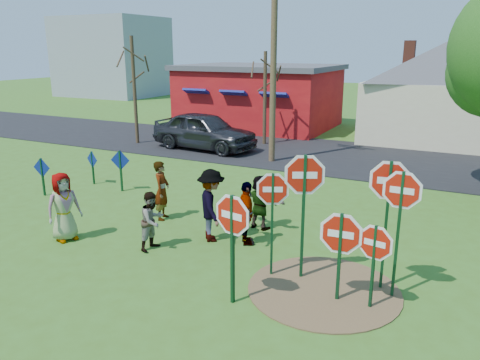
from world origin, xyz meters
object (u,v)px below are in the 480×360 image
object	(u,v)px
suv	(204,131)
stop_sign_a	(232,225)
person_b	(162,190)
stop_sign_c	(401,206)
person_a	(63,207)
stop_sign_b	(304,186)
stop_sign_d	(389,193)
utility_pole	(274,57)

from	to	relation	value
suv	stop_sign_a	bearing A→B (deg)	-141.23
person_b	suv	size ratio (longest dim) A/B	0.33
stop_sign_c	person_a	world-z (taller)	stop_sign_c
stop_sign_c	person_a	size ratio (longest dim) A/B	1.52
stop_sign_a	suv	world-z (taller)	stop_sign_a
stop_sign_a	suv	xyz separation A→B (m)	(-7.98, 12.37, -0.69)
stop_sign_b	person_a	bearing A→B (deg)	161.41
stop_sign_a	suv	distance (m)	14.74
stop_sign_b	suv	size ratio (longest dim) A/B	0.55
stop_sign_d	person_a	distance (m)	8.13
stop_sign_a	person_a	bearing A→B (deg)	-177.76
stop_sign_b	stop_sign_c	distance (m)	1.96
stop_sign_b	suv	xyz separation A→B (m)	(-8.85, 10.75, -1.16)
stop_sign_c	stop_sign_d	distance (m)	0.40
stop_sign_b	utility_pole	size ratio (longest dim) A/B	0.34
stop_sign_c	stop_sign_b	bearing A→B (deg)	-177.06
stop_sign_b	person_b	world-z (taller)	stop_sign_b
stop_sign_c	person_a	distance (m)	8.36
stop_sign_a	stop_sign_c	bearing A→B (deg)	41.73
stop_sign_d	suv	size ratio (longest dim) A/B	0.54
stop_sign_d	utility_pole	distance (m)	11.85
suv	utility_pole	bearing A→B (deg)	-96.47
stop_sign_d	suv	xyz separation A→B (m)	(-10.53, 10.47, -1.16)
person_b	utility_pole	distance (m)	8.97
stop_sign_d	utility_pole	world-z (taller)	utility_pole
stop_sign_d	person_b	xyz separation A→B (m)	(-6.60, 1.41, -1.24)
person_b	utility_pole	world-z (taller)	utility_pole
person_a	utility_pole	bearing A→B (deg)	12.03
stop_sign_d	stop_sign_a	bearing A→B (deg)	-153.51
stop_sign_b	stop_sign_c	world-z (taller)	stop_sign_b
stop_sign_a	stop_sign_c	distance (m)	3.29
stop_sign_d	person_a	bearing A→B (deg)	177.14
stop_sign_a	stop_sign_b	xyz separation A→B (m)	(0.87, 1.62, 0.47)
stop_sign_b	stop_sign_d	bearing A→B (deg)	-15.84
stop_sign_b	person_a	distance (m)	6.45
person_a	suv	bearing A→B (deg)	32.35
suv	stop_sign_c	bearing A→B (deg)	-128.81
stop_sign_a	person_a	xyz separation A→B (m)	(-5.43, 0.86, -0.73)
stop_sign_b	person_a	size ratio (longest dim) A/B	1.60
stop_sign_c	stop_sign_d	size ratio (longest dim) A/B	0.95
utility_pole	stop_sign_a	bearing A→B (deg)	-70.93
stop_sign_b	stop_sign_a	bearing A→B (deg)	-143.61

